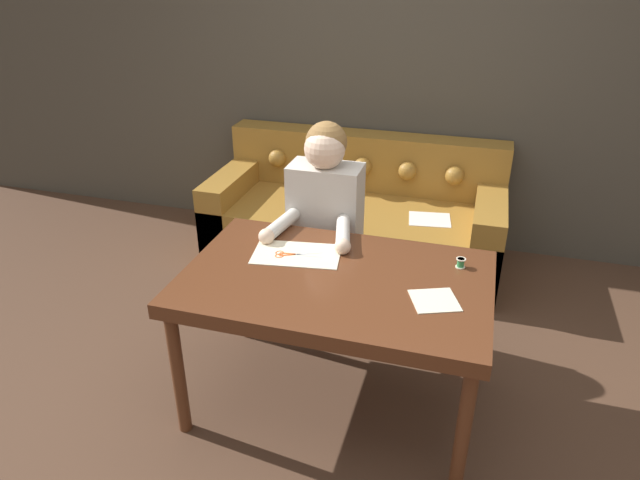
# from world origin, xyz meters

# --- Properties ---
(ground_plane) EXTENTS (16.00, 16.00, 0.00)m
(ground_plane) POSITION_xyz_m (0.00, 0.00, 0.00)
(ground_plane) COLOR #4C3323
(wall_back) EXTENTS (8.00, 0.06, 2.60)m
(wall_back) POSITION_xyz_m (0.00, 1.92, 1.30)
(wall_back) COLOR #474238
(wall_back) RESTS_ON ground_plane
(dining_table) EXTENTS (1.37, 0.89, 0.73)m
(dining_table) POSITION_xyz_m (0.12, -0.04, 0.65)
(dining_table) COLOR #562D19
(dining_table) RESTS_ON ground_plane
(couch) EXTENTS (2.02, 0.90, 0.85)m
(couch) POSITION_xyz_m (-0.13, 1.47, 0.30)
(couch) COLOR olive
(couch) RESTS_ON ground_plane
(person) EXTENTS (0.47, 0.59, 1.24)m
(person) POSITION_xyz_m (-0.11, 0.58, 0.64)
(person) COLOR #33281E
(person) RESTS_ON ground_plane
(pattern_paper_main) EXTENTS (0.45, 0.31, 0.00)m
(pattern_paper_main) POSITION_xyz_m (-0.12, 0.11, 0.73)
(pattern_paper_main) COLOR beige
(pattern_paper_main) RESTS_ON dining_table
(pattern_paper_offcut) EXTENTS (0.24, 0.24, 0.00)m
(pattern_paper_offcut) POSITION_xyz_m (0.56, -0.11, 0.73)
(pattern_paper_offcut) COLOR beige
(pattern_paper_offcut) RESTS_ON dining_table
(scissors) EXTENTS (0.23, 0.12, 0.01)m
(scissors) POSITION_xyz_m (-0.15, 0.09, 0.73)
(scissors) COLOR silver
(scissors) RESTS_ON dining_table
(thread_spool) EXTENTS (0.04, 0.04, 0.05)m
(thread_spool) POSITION_xyz_m (0.64, 0.20, 0.75)
(thread_spool) COLOR #338C4C
(thread_spool) RESTS_ON dining_table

